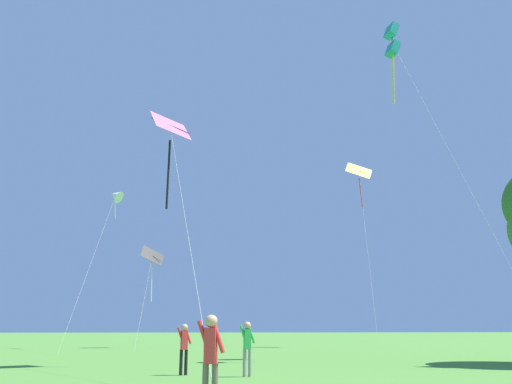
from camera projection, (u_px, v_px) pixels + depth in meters
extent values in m
cube|color=teal|center=(391.00, 31.00, 28.86)|extent=(0.79, 0.81, 0.82)
cube|color=teal|center=(393.00, 49.00, 28.59)|extent=(0.79, 0.81, 0.82)
cylinder|color=#3F382D|center=(392.00, 40.00, 28.73)|extent=(0.05, 0.05, 1.57)
cylinder|color=yellow|center=(393.00, 77.00, 28.23)|extent=(0.24, 0.27, 3.00)
cylinder|color=silver|center=(461.00, 173.00, 23.66)|extent=(2.75, 6.51, 16.62)
cone|color=white|center=(115.00, 195.00, 43.88)|extent=(1.55, 1.44, 1.31)
cylinder|color=silver|center=(115.00, 209.00, 43.70)|extent=(0.14, 0.29, 1.50)
cylinder|color=silver|center=(91.00, 262.00, 37.40)|extent=(1.34, 10.10, 12.17)
cube|color=black|center=(152.00, 256.00, 44.34)|extent=(1.86, 1.59, 1.83)
cylinder|color=#3F382D|center=(152.00, 256.00, 44.34)|extent=(1.46, 0.24, 1.02)
cylinder|color=silver|center=(152.00, 282.00, 43.93)|extent=(0.17, 0.40, 3.15)
cylinder|color=silver|center=(144.00, 299.00, 40.16)|extent=(0.50, 6.66, 7.33)
cube|color=pink|center=(171.00, 126.00, 24.38)|extent=(1.98, 1.97, 1.44)
cylinder|color=#3F382D|center=(171.00, 126.00, 24.38)|extent=(1.79, 0.70, 0.47)
cylinder|color=black|center=(168.00, 174.00, 23.72)|extent=(0.13, 0.26, 3.27)
cylinder|color=silver|center=(185.00, 215.00, 17.71)|extent=(1.63, 11.32, 10.48)
cube|color=yellow|center=(359.00, 171.00, 47.79)|extent=(2.72, 1.38, 1.92)
cylinder|color=#3F382D|center=(359.00, 171.00, 47.79)|extent=(1.39, 0.96, 0.97)
cylinder|color=red|center=(361.00, 193.00, 47.22)|extent=(0.28, 0.25, 2.83)
cylinder|color=silver|center=(367.00, 248.00, 41.16)|extent=(2.53, 9.43, 15.26)
cylinder|color=black|center=(181.00, 362.00, 17.68)|extent=(0.11, 0.11, 0.82)
cylinder|color=black|center=(186.00, 362.00, 17.75)|extent=(0.11, 0.11, 0.82)
cube|color=red|center=(184.00, 340.00, 17.89)|extent=(0.25, 0.24, 0.62)
cylinder|color=red|center=(181.00, 336.00, 17.88)|extent=(0.29, 0.16, 0.58)
cylinder|color=red|center=(188.00, 335.00, 17.98)|extent=(0.29, 0.16, 0.58)
sphere|color=tan|center=(185.00, 327.00, 18.00)|extent=(0.23, 0.23, 0.23)
cylinder|color=gray|center=(245.00, 363.00, 17.10)|extent=(0.11, 0.11, 0.86)
cylinder|color=gray|center=(250.00, 363.00, 17.15)|extent=(0.11, 0.11, 0.86)
cube|color=green|center=(247.00, 339.00, 17.31)|extent=(0.24, 0.22, 0.64)
cylinder|color=green|center=(243.00, 334.00, 17.32)|extent=(0.30, 0.12, 0.60)
cylinder|color=green|center=(251.00, 334.00, 17.39)|extent=(0.30, 0.12, 0.60)
sphere|color=tan|center=(247.00, 325.00, 17.42)|extent=(0.24, 0.24, 0.24)
cube|color=red|center=(211.00, 346.00, 9.96)|extent=(0.27, 0.26, 0.66)
cylinder|color=red|center=(204.00, 337.00, 10.03)|extent=(0.31, 0.18, 0.61)
cylinder|color=red|center=(218.00, 337.00, 9.98)|extent=(0.31, 0.18, 0.61)
sphere|color=tan|center=(211.00, 321.00, 10.08)|extent=(0.24, 0.24, 0.24)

